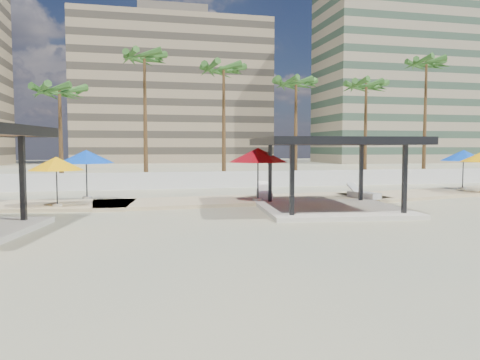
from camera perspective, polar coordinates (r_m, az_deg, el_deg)
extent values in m
plane|color=tan|center=(18.30, -0.13, -5.33)|extent=(200.00, 200.00, 0.00)
cube|color=#C6B284|center=(25.49, 0.74, -2.54)|extent=(16.24, 5.11, 0.24)
cube|color=#C6B284|center=(33.03, 24.39, -1.41)|extent=(16.49, 7.75, 0.24)
cube|color=silver|center=(33.92, -6.17, -0.02)|extent=(56.00, 0.30, 1.20)
cube|color=#847259|center=(96.57, -8.30, 10.52)|extent=(38.00, 16.00, 28.00)
cube|color=#595147|center=(99.46, -8.39, 19.25)|extent=(13.30, 9.60, 2.40)
cube|color=gray|center=(99.46, 19.11, 11.89)|extent=(32.00, 15.00, 34.00)
cube|color=beige|center=(22.30, 10.96, -3.46)|extent=(7.03, 7.03, 0.19)
cube|color=black|center=(19.17, 6.35, 0.03)|extent=(0.19, 0.19, 2.91)
cube|color=black|center=(23.90, 3.68, 0.83)|extent=(0.19, 0.19, 2.91)
cube|color=black|center=(20.83, 19.43, 0.14)|extent=(0.19, 0.19, 2.91)
cube|color=black|center=(25.25, 14.55, 0.88)|extent=(0.19, 0.19, 2.91)
cube|color=brown|center=(22.12, 11.06, 4.63)|extent=(7.24, 7.24, 0.27)
cube|color=black|center=(19.01, 14.15, 4.69)|extent=(6.66, 0.82, 0.33)
cube|color=black|center=(25.27, 8.75, 4.57)|extent=(6.66, 0.82, 0.33)
cube|color=black|center=(21.33, 2.59, 4.72)|extent=(0.82, 6.66, 0.33)
cube|color=black|center=(23.35, 18.80, 4.45)|extent=(0.82, 6.66, 0.33)
cube|color=black|center=(19.47, -24.97, 0.20)|extent=(0.23, 0.23, 3.18)
cube|color=black|center=(16.63, -25.80, 5.59)|extent=(1.61, 7.19, 0.36)
cylinder|color=beige|center=(23.82, -21.37, -2.86)|extent=(0.45, 0.45, 0.11)
cylinder|color=#262628|center=(23.72, -21.43, -0.38)|extent=(0.06, 0.06, 2.18)
cone|color=#FCAA06|center=(23.67, -21.49, 1.88)|extent=(3.02, 3.02, 0.64)
cylinder|color=beige|center=(24.40, 2.19, -2.41)|extent=(0.54, 0.54, 0.13)
cylinder|color=#262628|center=(24.30, 2.20, 0.46)|extent=(0.08, 0.08, 2.57)
cone|color=#B70C17|center=(24.25, 2.21, 3.06)|extent=(3.92, 3.92, 0.75)
cylinder|color=beige|center=(34.39, 25.49, -0.93)|extent=(0.51, 0.51, 0.12)
cylinder|color=#262628|center=(34.32, 25.54, 0.99)|extent=(0.07, 0.07, 2.43)
cone|color=blue|center=(34.29, 25.60, 2.73)|extent=(3.87, 3.87, 0.71)
cylinder|color=beige|center=(26.74, -18.14, -2.05)|extent=(0.51, 0.51, 0.12)
cylinder|color=#262628|center=(26.65, -18.20, 0.45)|extent=(0.07, 0.07, 2.46)
cone|color=blue|center=(26.61, -18.25, 2.72)|extent=(3.19, 3.19, 0.72)
cube|color=white|center=(25.74, 2.96, -1.88)|extent=(1.18, 2.27, 0.30)
cube|color=white|center=(25.72, 2.97, -1.47)|extent=(1.18, 2.27, 0.06)
cube|color=white|center=(26.53, 2.83, -0.74)|extent=(0.85, 0.87, 0.55)
cube|color=white|center=(26.62, 14.87, -1.85)|extent=(1.25, 2.05, 0.27)
cube|color=white|center=(26.61, 14.88, -1.49)|extent=(1.25, 2.05, 0.06)
cube|color=white|center=(27.11, 13.73, -0.88)|extent=(0.82, 0.83, 0.49)
cone|color=brown|center=(36.05, -21.02, 4.70)|extent=(0.36, 0.36, 7.15)
ellipsoid|color=#2B5A1F|center=(36.26, -21.15, 9.96)|extent=(3.00, 3.00, 1.80)
cone|color=brown|center=(36.57, -11.48, 7.05)|extent=(0.36, 0.36, 9.93)
ellipsoid|color=#2B5A1F|center=(37.13, -11.58, 14.33)|extent=(3.00, 3.00, 1.80)
cone|color=brown|center=(36.72, -1.98, 6.56)|extent=(0.36, 0.36, 9.21)
ellipsoid|color=#2B5A1F|center=(37.17, -2.00, 13.28)|extent=(3.00, 3.00, 1.80)
cone|color=brown|center=(38.49, 6.81, 5.76)|extent=(0.36, 0.36, 8.34)
ellipsoid|color=#2B5A1F|center=(38.81, 6.86, 11.55)|extent=(3.00, 3.00, 1.80)
cone|color=brown|center=(40.56, 15.04, 5.51)|extent=(0.36, 0.36, 8.27)
ellipsoid|color=#2B5A1F|center=(40.86, 15.14, 10.97)|extent=(3.00, 3.00, 1.80)
cone|color=brown|center=(44.23, 21.62, 6.64)|extent=(0.36, 0.36, 10.44)
ellipsoid|color=#2B5A1F|center=(44.76, 21.79, 13.00)|extent=(3.00, 3.00, 1.80)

